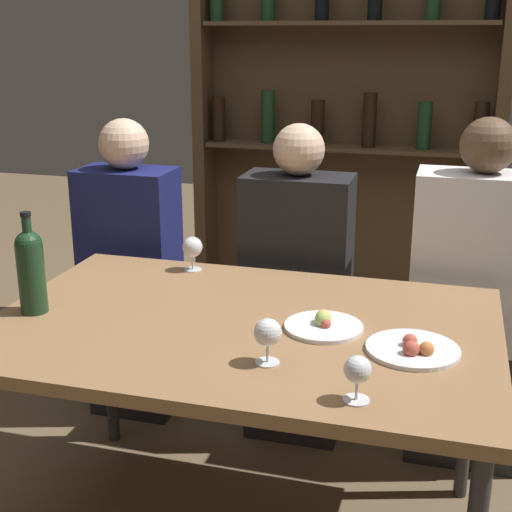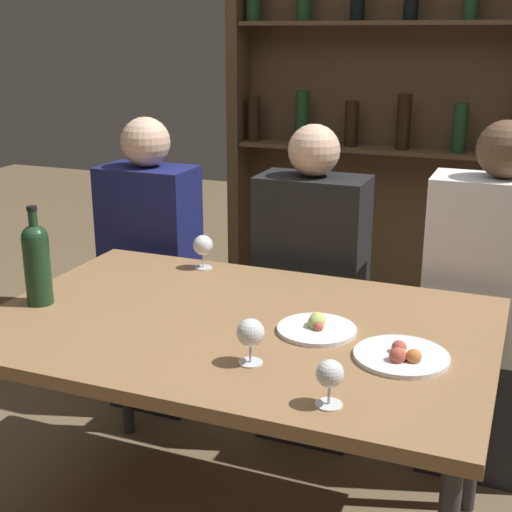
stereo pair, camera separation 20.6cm
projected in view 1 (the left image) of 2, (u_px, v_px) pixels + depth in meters
The scene contains 11 objects.
dining_table at pixel (243, 340), 2.00m from camera, with size 1.40×0.94×0.72m.
wine_rack_wall at pixel (347, 88), 3.46m from camera, with size 1.51×0.21×2.38m.
wine_bottle at pixel (31, 268), 2.02m from camera, with size 0.08×0.08×0.30m.
wine_glass_0 at pixel (357, 371), 1.54m from camera, with size 0.06×0.06×0.11m.
wine_glass_1 at pixel (268, 334), 1.71m from camera, with size 0.07×0.07×0.12m.
wine_glass_2 at pixel (192, 248), 2.39m from camera, with size 0.07×0.07×0.12m.
food_plate_0 at pixel (324, 325), 1.94m from camera, with size 0.21×0.21×0.05m.
food_plate_1 at pixel (413, 349), 1.79m from camera, with size 0.24×0.24×0.05m.
seated_person_left at pixel (131, 280), 2.81m from camera, with size 0.36×0.22×1.19m.
seated_person_center at pixel (296, 296), 2.64m from camera, with size 0.39×0.22×1.20m.
seated_person_right at pixel (472, 309), 2.47m from camera, with size 0.43×0.22×1.24m.
Camera 1 is at (0.53, -1.76, 1.50)m, focal length 50.00 mm.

